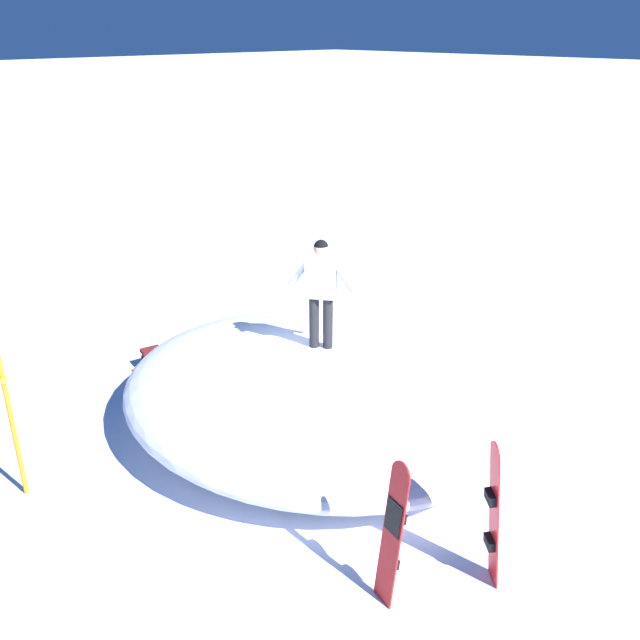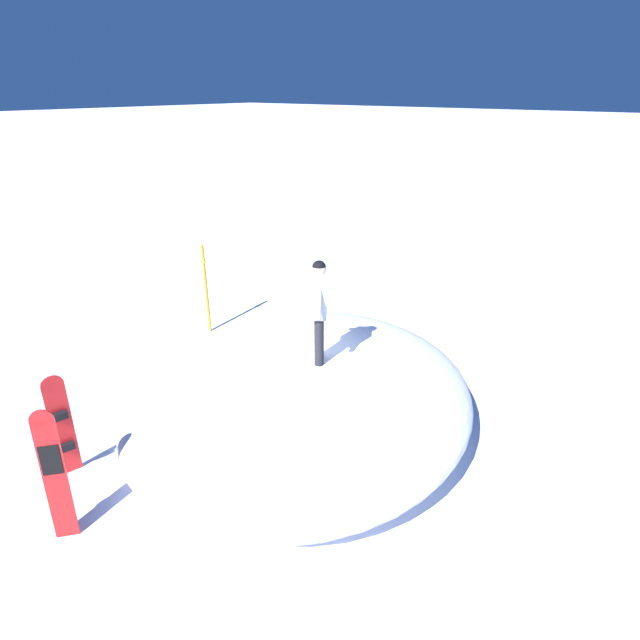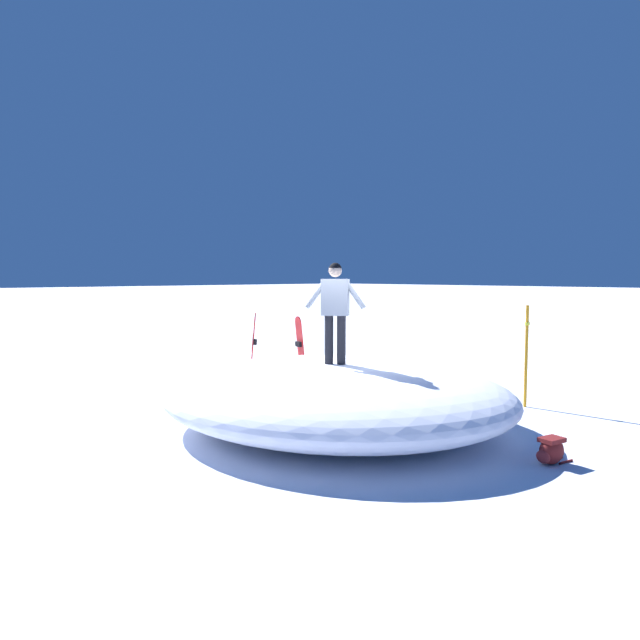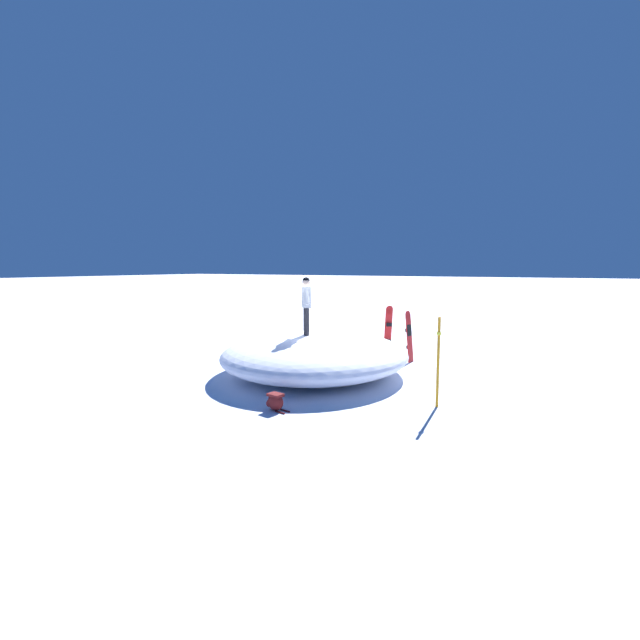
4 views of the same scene
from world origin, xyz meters
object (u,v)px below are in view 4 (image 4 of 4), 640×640
(snowboard_primary_upright, at_px, (388,330))
(backpack_near, at_px, (275,401))
(snowboarder_standing, at_px, (306,301))
(trail_marker_pole, at_px, (438,360))
(snowboard_secondary_upright, at_px, (409,336))

(snowboard_primary_upright, distance_m, backpack_near, 6.74)
(snowboard_primary_upright, bearing_deg, backpack_near, -0.12)
(snowboarder_standing, bearing_deg, trail_marker_pole, 73.45)
(snowboarder_standing, relative_size, backpack_near, 2.71)
(snowboard_secondary_upright, relative_size, trail_marker_pole, 0.83)
(snowboard_secondary_upright, xyz_separation_m, backpack_near, (6.15, -0.92, -0.66))
(snowboard_primary_upright, relative_size, backpack_near, 2.91)
(backpack_near, height_order, trail_marker_pole, trail_marker_pole)
(backpack_near, distance_m, trail_marker_pole, 3.60)
(snowboard_secondary_upright, distance_m, backpack_near, 6.26)
(snowboard_secondary_upright, xyz_separation_m, trail_marker_pole, (4.27, 2.03, 0.18))
(snowboarder_standing, bearing_deg, backpack_near, 18.85)
(snowboard_primary_upright, xyz_separation_m, trail_marker_pole, (4.82, 2.93, 0.14))
(backpack_near, bearing_deg, trail_marker_pole, 122.61)
(snowboard_primary_upright, height_order, snowboard_secondary_upright, snowboard_primary_upright)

